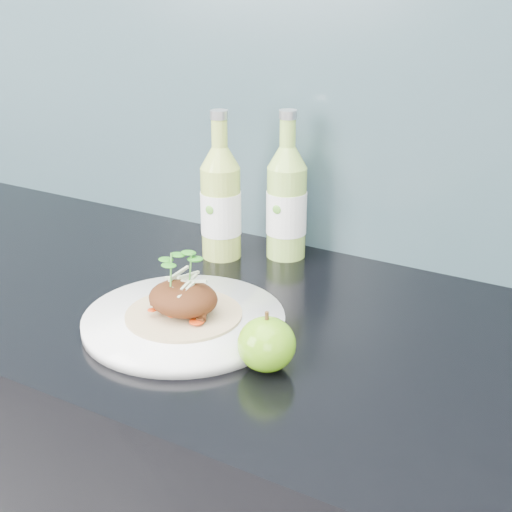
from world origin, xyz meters
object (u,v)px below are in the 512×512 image
Objects in this scene: cider_bottle_right at (287,203)px; dinner_plate at (184,321)px; green_apple at (267,344)px; cider_bottle_left at (221,203)px.

dinner_plate is at bearing -72.67° from cider_bottle_right.
dinner_plate is 4.21× the size of green_apple.
green_apple is at bearing -48.36° from cider_bottle_right.
cider_bottle_right is at bearing 114.62° from green_apple.
green_apple is (0.15, -0.04, 0.03)m from dinner_plate.
cider_bottle_left reaches higher than dinner_plate.
dinner_plate is 1.32× the size of cider_bottle_right.
cider_bottle_left and cider_bottle_right have the same top height.
green_apple reaches higher than dinner_plate.
cider_bottle_left is (-0.10, 0.24, 0.09)m from dinner_plate.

